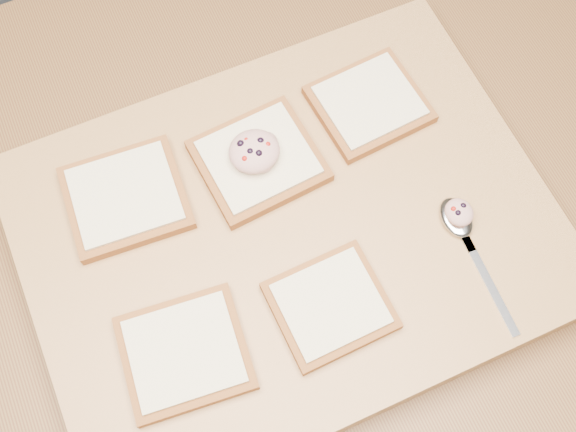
# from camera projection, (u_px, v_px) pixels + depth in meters

# --- Properties ---
(ground) EXTENTS (4.00, 4.00, 0.00)m
(ground) POSITION_uv_depth(u_px,v_px,m) (344.00, 332.00, 1.69)
(ground) COLOR #515459
(ground) RESTS_ON ground
(island_counter) EXTENTS (2.00, 0.80, 0.90)m
(island_counter) POSITION_uv_depth(u_px,v_px,m) (362.00, 269.00, 1.27)
(island_counter) COLOR slate
(island_counter) RESTS_ON ground
(cutting_board) EXTENTS (0.56, 0.42, 0.04)m
(cutting_board) POSITION_uv_depth(u_px,v_px,m) (288.00, 234.00, 0.79)
(cutting_board) COLOR tan
(cutting_board) RESTS_ON island_counter
(bread_far_left) EXTENTS (0.13, 0.12, 0.02)m
(bread_far_left) POSITION_uv_depth(u_px,v_px,m) (126.00, 197.00, 0.78)
(bread_far_left) COLOR brown
(bread_far_left) RESTS_ON cutting_board
(bread_far_center) EXTENTS (0.13, 0.12, 0.02)m
(bread_far_center) POSITION_uv_depth(u_px,v_px,m) (259.00, 160.00, 0.79)
(bread_far_center) COLOR brown
(bread_far_center) RESTS_ON cutting_board
(bread_far_right) EXTENTS (0.13, 0.12, 0.02)m
(bread_far_right) POSITION_uv_depth(u_px,v_px,m) (369.00, 104.00, 0.82)
(bread_far_right) COLOR brown
(bread_far_right) RESTS_ON cutting_board
(bread_near_left) EXTENTS (0.13, 0.12, 0.02)m
(bread_near_left) POSITION_uv_depth(u_px,v_px,m) (185.00, 353.00, 0.71)
(bread_near_left) COLOR brown
(bread_near_left) RESTS_ON cutting_board
(bread_near_center) EXTENTS (0.11, 0.11, 0.02)m
(bread_near_center) POSITION_uv_depth(u_px,v_px,m) (330.00, 305.00, 0.73)
(bread_near_center) COLOR brown
(bread_near_center) RESTS_ON cutting_board
(tuna_salad_dollop) EXTENTS (0.06, 0.05, 0.03)m
(tuna_salad_dollop) POSITION_uv_depth(u_px,v_px,m) (254.00, 151.00, 0.77)
(tuna_salad_dollop) COLOR tan
(tuna_salad_dollop) RESTS_ON bread_far_center
(spoon) EXTENTS (0.03, 0.16, 0.01)m
(spoon) POSITION_uv_depth(u_px,v_px,m) (461.00, 227.00, 0.77)
(spoon) COLOR silver
(spoon) RESTS_ON cutting_board
(spoon_salad) EXTENTS (0.03, 0.03, 0.02)m
(spoon_salad) POSITION_uv_depth(u_px,v_px,m) (459.00, 212.00, 0.76)
(spoon_salad) COLOR tan
(spoon_salad) RESTS_ON spoon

